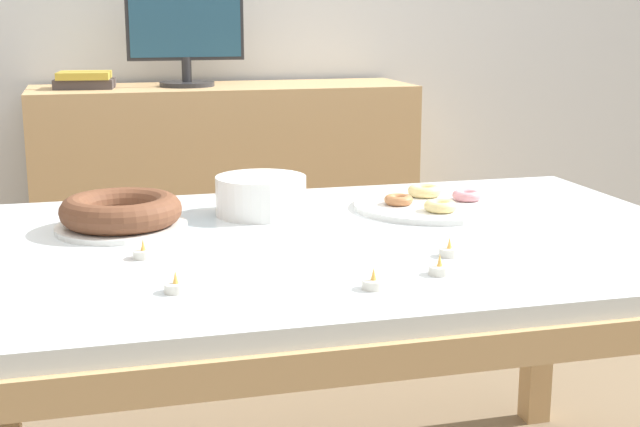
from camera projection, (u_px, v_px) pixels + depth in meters
The scene contains 12 objects.
dining_table at pixel (340, 273), 1.89m from camera, with size 1.61×1.06×0.72m.
sideboard at pixel (226, 206), 3.40m from camera, with size 1.40×0.44×0.92m.
computer_monitor at pixel (185, 34), 3.22m from camera, with size 0.42×0.20×0.38m.
book_stack at pixel (85, 80), 3.17m from camera, with size 0.22×0.18×0.06m.
cake_chocolate_round at pixel (121, 213), 1.92m from camera, with size 0.28×0.28×0.07m.
pastry_platter at pixel (432, 204), 2.13m from camera, with size 0.37×0.37×0.04m.
plate_stack at pixel (261, 195), 2.06m from camera, with size 0.21×0.21×0.09m.
tealight_centre at pixel (449, 251), 1.71m from camera, with size 0.04×0.04×0.04m.
tealight_near_cakes at pixel (373, 283), 1.51m from camera, with size 0.04×0.04×0.04m.
tealight_right_edge at pixel (143, 253), 1.70m from camera, with size 0.04×0.04×0.04m.
tealight_left_edge at pixel (176, 287), 1.49m from camera, with size 0.04×0.04×0.04m.
tealight_near_front at pixel (439, 269), 1.60m from camera, with size 0.04×0.04×0.04m.
Camera 1 is at (-0.50, -1.74, 1.19)m, focal length 50.00 mm.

